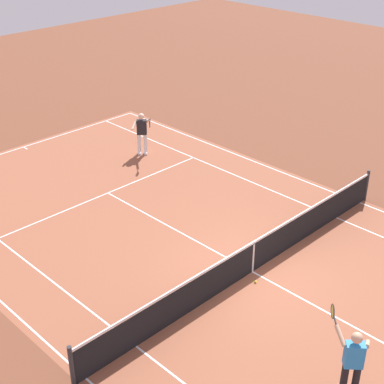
% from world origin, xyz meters
% --- Properties ---
extents(ground_plane, '(60.00, 60.00, 0.00)m').
position_xyz_m(ground_plane, '(0.00, 0.00, 0.00)').
color(ground_plane, brown).
extents(court_slab, '(24.20, 11.40, 0.00)m').
position_xyz_m(court_slab, '(0.00, 0.00, 0.00)').
color(court_slab, '#935138').
rests_on(court_slab, ground_plane).
extents(court_line_markings, '(23.85, 11.05, 0.01)m').
position_xyz_m(court_line_markings, '(0.00, 0.00, 0.00)').
color(court_line_markings, white).
rests_on(court_line_markings, ground_plane).
extents(tennis_net, '(0.10, 11.70, 1.08)m').
position_xyz_m(tennis_net, '(0.00, 0.00, 0.49)').
color(tennis_net, '#2D2D33').
rests_on(tennis_net, ground_plane).
extents(tennis_player_near, '(1.15, 0.75, 1.70)m').
position_xyz_m(tennis_player_near, '(8.04, -2.98, 0.93)').
color(tennis_player_near, white).
rests_on(tennis_player_near, ground_plane).
extents(tennis_player_far, '(1.12, 0.74, 1.70)m').
position_xyz_m(tennis_player_far, '(-4.15, 1.91, 0.93)').
color(tennis_player_far, black).
rests_on(tennis_player_far, ground_plane).
extents(tennis_ball, '(0.07, 0.07, 0.07)m').
position_xyz_m(tennis_ball, '(-0.39, 0.32, 0.03)').
color(tennis_ball, '#CCE01E').
rests_on(tennis_ball, ground_plane).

